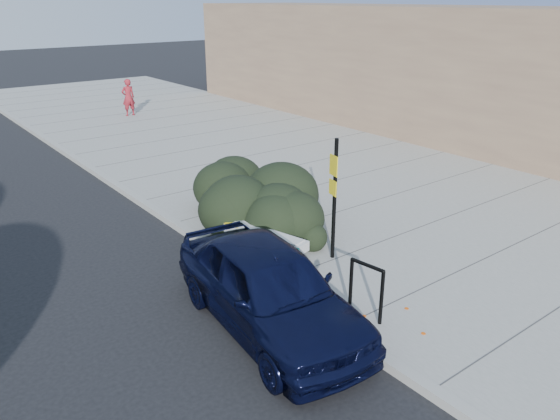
{
  "coord_description": "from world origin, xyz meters",
  "views": [
    {
      "loc": [
        -5.75,
        -7.72,
        5.49
      ],
      "look_at": [
        1.28,
        1.34,
        1.0
      ],
      "focal_mm": 35.0,
      "sensor_mm": 36.0,
      "label": 1
    }
  ],
  "objects_px": {
    "bench": "(265,237)",
    "bike_rack": "(366,285)",
    "sign_post": "(334,193)",
    "sedan_navy": "(269,287)",
    "pedestrian": "(128,97)"
  },
  "relations": [
    {
      "from": "bench",
      "to": "pedestrian",
      "type": "relative_size",
      "value": 1.22
    },
    {
      "from": "bike_rack",
      "to": "pedestrian",
      "type": "bearing_deg",
      "value": 70.47
    },
    {
      "from": "bike_rack",
      "to": "sign_post",
      "type": "distance_m",
      "value": 2.55
    },
    {
      "from": "bike_rack",
      "to": "sedan_navy",
      "type": "xyz_separation_m",
      "value": [
        -1.4,
        0.97,
        0.0
      ]
    },
    {
      "from": "bench",
      "to": "sedan_navy",
      "type": "bearing_deg",
      "value": -139.09
    },
    {
      "from": "pedestrian",
      "to": "bike_rack",
      "type": "bearing_deg",
      "value": 78.55
    },
    {
      "from": "bench",
      "to": "bike_rack",
      "type": "relative_size",
      "value": 2.0
    },
    {
      "from": "bench",
      "to": "pedestrian",
      "type": "distance_m",
      "value": 16.89
    },
    {
      "from": "bike_rack",
      "to": "sedan_navy",
      "type": "relative_size",
      "value": 0.23
    },
    {
      "from": "sign_post",
      "to": "pedestrian",
      "type": "relative_size",
      "value": 1.55
    },
    {
      "from": "sign_post",
      "to": "sedan_navy",
      "type": "distance_m",
      "value": 2.92
    },
    {
      "from": "bench",
      "to": "sign_post",
      "type": "height_order",
      "value": "sign_post"
    },
    {
      "from": "bench",
      "to": "sign_post",
      "type": "bearing_deg",
      "value": -52.39
    },
    {
      "from": "sign_post",
      "to": "sedan_navy",
      "type": "bearing_deg",
      "value": -142.18
    },
    {
      "from": "bench",
      "to": "sedan_navy",
      "type": "height_order",
      "value": "sedan_navy"
    }
  ]
}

